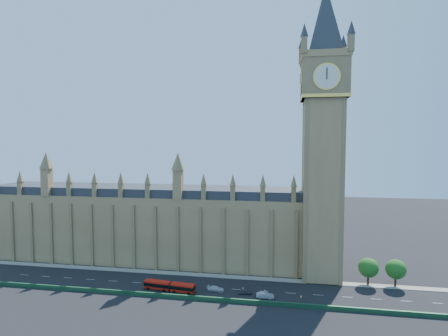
% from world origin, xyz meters
% --- Properties ---
extents(ground, '(400.00, 400.00, 0.00)m').
position_xyz_m(ground, '(0.00, 0.00, 0.00)').
color(ground, black).
rests_on(ground, ground).
extents(palace_westminster, '(120.00, 20.00, 28.00)m').
position_xyz_m(palace_westminster, '(-25.00, 22.00, 13.86)').
color(palace_westminster, olive).
rests_on(palace_westminster, ground).
extents(elizabeth_tower, '(20.59, 20.59, 105.00)m').
position_xyz_m(elizabeth_tower, '(38.00, 13.99, 54.56)').
color(elizabeth_tower, olive).
rests_on(elizabeth_tower, ground).
extents(bridge_parapet, '(160.00, 0.60, 1.20)m').
position_xyz_m(bridge_parapet, '(0.00, -9.00, 0.60)').
color(bridge_parapet, '#1E4C2D').
rests_on(bridge_parapet, ground).
extents(kerb_north, '(160.00, 3.00, 0.16)m').
position_xyz_m(kerb_north, '(0.00, 9.50, 0.08)').
color(kerb_north, gray).
rests_on(kerb_north, ground).
extents(tree_east_near, '(6.00, 6.00, 8.50)m').
position_xyz_m(tree_east_near, '(52.22, 10.08, 5.64)').
color(tree_east_near, '#382619').
rests_on(tree_east_near, ground).
extents(tree_east_far, '(6.00, 6.00, 8.50)m').
position_xyz_m(tree_east_far, '(60.22, 10.08, 5.64)').
color(tree_east_far, '#382619').
rests_on(tree_east_far, ground).
extents(red_bus, '(16.00, 3.99, 2.69)m').
position_xyz_m(red_bus, '(-7.69, -4.51, 1.42)').
color(red_bus, red).
rests_on(red_bus, ground).
extents(car_grey, '(4.10, 2.05, 1.34)m').
position_xyz_m(car_grey, '(14.84, -2.79, 0.67)').
color(car_grey, '#404348').
rests_on(car_grey, ground).
extents(car_silver, '(5.08, 1.97, 1.65)m').
position_xyz_m(car_silver, '(20.82, -4.59, 0.82)').
color(car_silver, '#AAACB2').
rests_on(car_silver, ground).
extents(car_white, '(5.15, 2.39, 1.46)m').
position_xyz_m(car_white, '(6.00, -2.25, 0.73)').
color(car_white, silver).
rests_on(car_white, ground).
extents(cone_a, '(0.65, 0.65, 0.80)m').
position_xyz_m(cone_a, '(14.00, -0.05, 0.40)').
color(cone_a, black).
rests_on(cone_a, ground).
extents(cone_b, '(0.55, 0.55, 0.69)m').
position_xyz_m(cone_b, '(14.00, -1.72, 0.34)').
color(cone_b, black).
rests_on(cone_b, ground).
extents(cone_c, '(0.61, 0.61, 0.77)m').
position_xyz_m(cone_c, '(20.54, -0.65, 0.38)').
color(cone_c, black).
rests_on(cone_c, ground).
extents(cone_d, '(0.60, 0.60, 0.76)m').
position_xyz_m(cone_d, '(30.92, -2.80, 0.38)').
color(cone_d, black).
rests_on(cone_d, ground).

